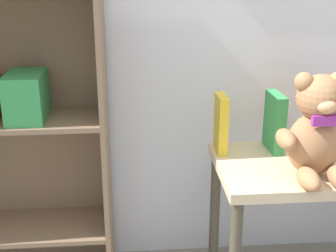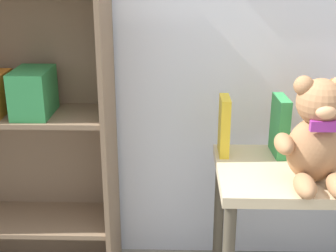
# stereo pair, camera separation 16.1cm
# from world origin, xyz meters

# --- Properties ---
(bookshelf_side) EXTENTS (0.72, 0.28, 1.38)m
(bookshelf_side) POSITION_xyz_m (-0.82, 1.18, 0.78)
(bookshelf_side) COLOR #7F664C
(bookshelf_side) RESTS_ON ground_plane
(display_table) EXTENTS (0.66, 0.43, 0.56)m
(display_table) POSITION_xyz_m (0.25, 0.98, 0.47)
(display_table) COLOR beige
(display_table) RESTS_ON ground_plane
(teddy_bear) EXTENTS (0.27, 0.24, 0.35)m
(teddy_bear) POSITION_xyz_m (0.22, 0.88, 0.72)
(teddy_bear) COLOR #A8754C
(teddy_bear) RESTS_ON display_table
(book_standing_yellow) EXTENTS (0.03, 0.11, 0.22)m
(book_standing_yellow) POSITION_xyz_m (-0.05, 1.11, 0.67)
(book_standing_yellow) COLOR gold
(book_standing_yellow) RESTS_ON display_table
(book_standing_green) EXTENTS (0.05, 0.14, 0.22)m
(book_standing_green) POSITION_xyz_m (0.15, 1.11, 0.67)
(book_standing_green) COLOR #33934C
(book_standing_green) RESTS_ON display_table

